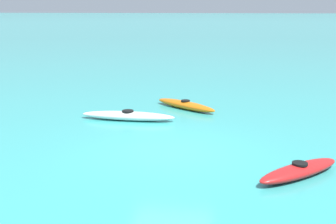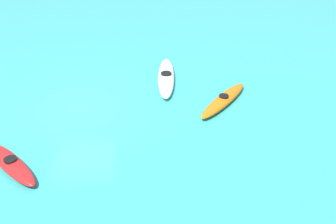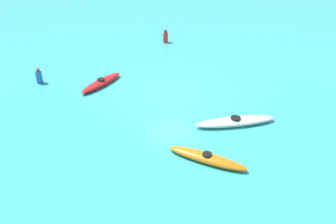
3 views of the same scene
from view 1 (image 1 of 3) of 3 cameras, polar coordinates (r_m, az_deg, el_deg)
ground_plane at (r=12.86m, az=0.38°, el=-5.18°), size 600.00×600.00×0.00m
kayak_red at (r=11.46m, az=16.77°, el=-7.31°), size 2.32×2.43×0.37m
kayak_white at (r=16.42m, az=-5.26°, el=-0.49°), size 0.78×3.58×0.37m
kayak_orange at (r=18.16m, az=2.30°, el=0.92°), size 2.33×2.86×0.37m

